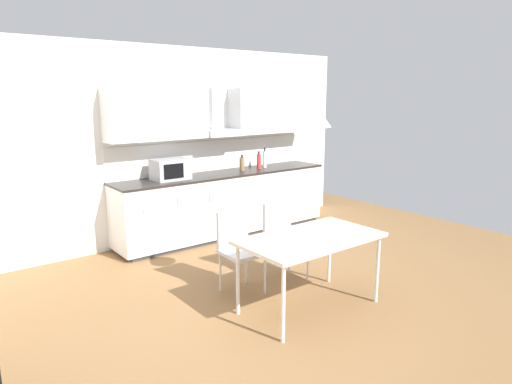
% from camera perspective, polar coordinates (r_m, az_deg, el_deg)
% --- Properties ---
extents(ground_plane, '(8.86, 7.86, 0.02)m').
position_cam_1_polar(ground_plane, '(4.67, 1.22, -14.39)').
color(ground_plane, brown).
extents(wall_back, '(7.09, 0.10, 2.74)m').
position_cam_1_polar(wall_back, '(6.50, -13.85, 5.53)').
color(wall_back, white).
rests_on(wall_back, ground_plane).
extents(kitchen_counter, '(3.42, 0.67, 0.94)m').
position_cam_1_polar(kitchen_counter, '(6.87, -3.81, -1.40)').
color(kitchen_counter, '#333333').
rests_on(kitchen_counter, ground_plane).
extents(backsplash_tile, '(3.40, 0.02, 0.45)m').
position_cam_1_polar(backsplash_tile, '(7.00, -5.32, 4.58)').
color(backsplash_tile, silver).
rests_on(backsplash_tile, kitchen_counter).
extents(upper_wall_cabinets, '(3.40, 0.40, 0.70)m').
position_cam_1_polar(upper_wall_cabinets, '(6.81, -4.70, 9.85)').
color(upper_wall_cabinets, silver).
extents(microwave, '(0.48, 0.35, 0.28)m').
position_cam_1_polar(microwave, '(6.30, -10.65, 2.81)').
color(microwave, '#ADADB2').
rests_on(microwave, kitchen_counter).
extents(bottle_brown, '(0.08, 0.08, 0.24)m').
position_cam_1_polar(bottle_brown, '(6.94, -1.76, 3.54)').
color(bottle_brown, brown).
rests_on(bottle_brown, kitchen_counter).
extents(bottle_white, '(0.06, 0.06, 0.32)m').
position_cam_1_polar(bottle_white, '(7.22, 1.08, 4.13)').
color(bottle_white, white).
rests_on(bottle_white, kitchen_counter).
extents(bottle_red, '(0.06, 0.06, 0.27)m').
position_cam_1_polar(bottle_red, '(7.14, 0.36, 3.89)').
color(bottle_red, red).
rests_on(bottle_red, kitchen_counter).
extents(dining_table, '(1.38, 0.77, 0.74)m').
position_cam_1_polar(dining_table, '(4.44, 6.83, -6.17)').
color(dining_table, silver).
rests_on(dining_table, ground_plane).
extents(chair_far_right, '(0.42, 0.42, 0.87)m').
position_cam_1_polar(chair_far_right, '(5.22, 3.31, -5.07)').
color(chair_far_right, '#B2B2B7').
rests_on(chair_far_right, ground_plane).
extents(chair_far_left, '(0.41, 0.41, 0.87)m').
position_cam_1_polar(chair_far_left, '(4.85, -2.27, -6.41)').
color(chair_far_left, '#B2B2B7').
rests_on(chair_far_left, ground_plane).
extents(pendant_lamp, '(0.32, 0.32, 0.22)m').
position_cam_1_polar(pendant_lamp, '(4.22, 7.24, 9.56)').
color(pendant_lamp, silver).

